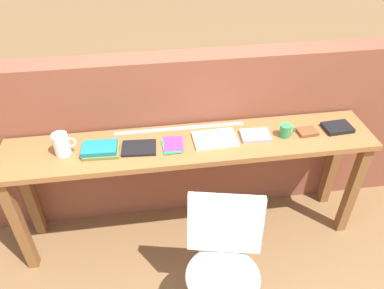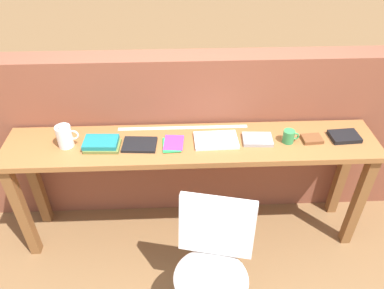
{
  "view_description": "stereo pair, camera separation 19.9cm",
  "coord_description": "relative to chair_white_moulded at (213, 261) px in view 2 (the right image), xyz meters",
  "views": [
    {
      "loc": [
        -0.28,
        -1.66,
        2.39
      ],
      "look_at": [
        0.0,
        0.25,
        0.9
      ],
      "focal_mm": 35.0,
      "sensor_mm": 36.0,
      "label": 1
    },
    {
      "loc": [
        -0.08,
        -1.68,
        2.39
      ],
      "look_at": [
        0.0,
        0.25,
        0.9
      ],
      "focal_mm": 35.0,
      "sensor_mm": 36.0,
      "label": 2
    }
  ],
  "objects": [
    {
      "name": "magazine_cycling",
      "position": [
        -0.44,
        0.66,
        0.36
      ],
      "size": [
        0.23,
        0.17,
        0.02
      ],
      "primitive_type": "cube",
      "rotation": [
        0.0,
        0.0,
        -0.07
      ],
      "color": "black",
      "rests_on": "sideboard"
    },
    {
      "name": "sideboard",
      "position": [
        -0.1,
        0.68,
        0.21
      ],
      "size": [
        2.5,
        0.44,
        0.88
      ],
      "color": "#996033",
      "rests_on": "ground"
    },
    {
      "name": "ruler_metal_back_edge",
      "position": [
        -0.15,
        0.85,
        0.35
      ],
      "size": [
        0.91,
        0.03,
        0.0
      ],
      "primitive_type": "cube",
      "color": "silver",
      "rests_on": "sideboard"
    },
    {
      "name": "pamphlet_pile_colourful",
      "position": [
        -0.22,
        0.66,
        0.36
      ],
      "size": [
        0.15,
        0.19,
        0.01
      ],
      "color": "#E5334C",
      "rests_on": "sideboard"
    },
    {
      "name": "book_open_centre",
      "position": [
        0.07,
        0.68,
        0.36
      ],
      "size": [
        0.29,
        0.2,
        0.02
      ],
      "primitive_type": "cube",
      "rotation": [
        0.0,
        0.0,
        0.03
      ],
      "color": "white",
      "rests_on": "sideboard"
    },
    {
      "name": "book_repair_rightmost",
      "position": [
        0.94,
        0.68,
        0.37
      ],
      "size": [
        0.2,
        0.15,
        0.03
      ],
      "primitive_type": "cube",
      "rotation": [
        0.0,
        0.0,
        0.07
      ],
      "color": "black",
      "rests_on": "sideboard"
    },
    {
      "name": "brick_wall_back",
      "position": [
        -0.1,
        1.02,
        0.15
      ],
      "size": [
        6.0,
        0.2,
        1.35
      ],
      "primitive_type": "cube",
      "color": "brown",
      "rests_on": "ground"
    },
    {
      "name": "pitcher_white",
      "position": [
        -0.92,
        0.68,
        0.43
      ],
      "size": [
        0.14,
        0.1,
        0.18
      ],
      "color": "white",
      "rests_on": "sideboard"
    },
    {
      "name": "mug",
      "position": [
        0.55,
        0.66,
        0.4
      ],
      "size": [
        0.11,
        0.08,
        0.09
      ],
      "color": "#338C4C",
      "rests_on": "sideboard"
    },
    {
      "name": "ground_plane",
      "position": [
        -0.1,
        0.38,
        -0.53
      ],
      "size": [
        40.0,
        40.0,
        0.0
      ],
      "primitive_type": "plane",
      "color": "brown"
    },
    {
      "name": "book_stack_leftmost",
      "position": [
        -0.69,
        0.65,
        0.38
      ],
      "size": [
        0.24,
        0.17,
        0.05
      ],
      "color": "olive",
      "rests_on": "sideboard"
    },
    {
      "name": "book_grey_hardcover",
      "position": [
        0.34,
        0.68,
        0.37
      ],
      "size": [
        0.2,
        0.15,
        0.02
      ],
      "primitive_type": "cube",
      "rotation": [
        0.0,
        0.0,
        -0.06
      ],
      "color": "#9E9EA3",
      "rests_on": "sideboard"
    },
    {
      "name": "leather_journal_brown",
      "position": [
        0.71,
        0.67,
        0.37
      ],
      "size": [
        0.14,
        0.11,
        0.02
      ],
      "primitive_type": "cube",
      "rotation": [
        0.0,
        0.0,
        0.07
      ],
      "color": "brown",
      "rests_on": "sideboard"
    },
    {
      "name": "chair_white_moulded",
      "position": [
        0.0,
        0.0,
        0.0
      ],
      "size": [
        0.53,
        0.54,
        0.89
      ],
      "color": "white",
      "rests_on": "ground"
    }
  ]
}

